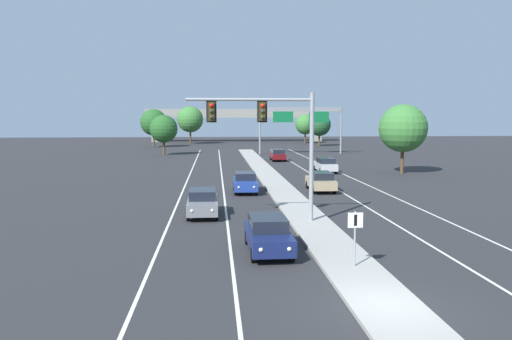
{
  "coord_description": "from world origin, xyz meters",
  "views": [
    {
      "loc": [
        -5.36,
        -14.74,
        6.06
      ],
      "look_at": [
        -3.2,
        11.41,
        3.2
      ],
      "focal_mm": 34.93,
      "sensor_mm": 36.0,
      "label": 1
    }
  ],
  "objects": [
    {
      "name": "ground_plane",
      "position": [
        0.0,
        0.0,
        0.0
      ],
      "size": [
        260.0,
        260.0,
        0.0
      ],
      "primitive_type": "plane",
      "color": "#28282B"
    },
    {
      "name": "median_island",
      "position": [
        0.0,
        18.0,
        0.07
      ],
      "size": [
        2.4,
        110.0,
        0.15
      ],
      "primitive_type": "cube",
      "color": "#9E9B93",
      "rests_on": "ground"
    },
    {
      "name": "lane_stripe_oncoming_center",
      "position": [
        -4.7,
        25.0,
        0.0
      ],
      "size": [
        0.14,
        100.0,
        0.01
      ],
      "primitive_type": "cube",
      "color": "silver",
      "rests_on": "ground"
    },
    {
      "name": "lane_stripe_receding_center",
      "position": [
        4.7,
        25.0,
        0.0
      ],
      "size": [
        0.14,
        100.0,
        0.01
      ],
      "primitive_type": "cube",
      "color": "silver",
      "rests_on": "ground"
    },
    {
      "name": "edge_stripe_left",
      "position": [
        -8.0,
        25.0,
        0.0
      ],
      "size": [
        0.14,
        100.0,
        0.01
      ],
      "primitive_type": "cube",
      "color": "silver",
      "rests_on": "ground"
    },
    {
      "name": "edge_stripe_right",
      "position": [
        8.0,
        25.0,
        0.0
      ],
      "size": [
        0.14,
        100.0,
        0.01
      ],
      "primitive_type": "cube",
      "color": "silver",
      "rests_on": "ground"
    },
    {
      "name": "overhead_signal_mast",
      "position": [
        -2.18,
        12.67,
        5.3
      ],
      "size": [
        7.08,
        0.44,
        7.2
      ],
      "color": "gray",
      "rests_on": "median_island"
    },
    {
      "name": "median_sign_post",
      "position": [
        0.09,
        4.02,
        1.59
      ],
      "size": [
        0.6,
        0.1,
        2.2
      ],
      "color": "gray",
      "rests_on": "median_island"
    },
    {
      "name": "car_oncoming_navy",
      "position": [
        -3.03,
        6.89,
        0.82
      ],
      "size": [
        1.89,
        4.5,
        1.58
      ],
      "color": "#141E4C",
      "rests_on": "ground"
    },
    {
      "name": "car_oncoming_grey",
      "position": [
        -6.15,
        15.37,
        0.82
      ],
      "size": [
        1.86,
        4.49,
        1.58
      ],
      "color": "slate",
      "rests_on": "ground"
    },
    {
      "name": "car_oncoming_blue",
      "position": [
        -2.99,
        24.44,
        0.82
      ],
      "size": [
        1.89,
        4.5,
        1.58
      ],
      "color": "navy",
      "rests_on": "ground"
    },
    {
      "name": "car_receding_tan",
      "position": [
        3.13,
        24.51,
        0.82
      ],
      "size": [
        1.87,
        4.49,
        1.58
      ],
      "color": "tan",
      "rests_on": "ground"
    },
    {
      "name": "car_receding_silver",
      "position": [
        6.47,
        37.71,
        0.82
      ],
      "size": [
        1.84,
        4.48,
        1.58
      ],
      "color": "#B7B7BC",
      "rests_on": "ground"
    },
    {
      "name": "car_receding_darkred",
      "position": [
        3.1,
        51.97,
        0.82
      ],
      "size": [
        1.86,
        4.49,
        1.58
      ],
      "color": "#5B0F14",
      "rests_on": "ground"
    },
    {
      "name": "highway_sign_gantry",
      "position": [
        8.2,
        63.34,
        6.16
      ],
      "size": [
        13.28,
        0.42,
        7.5
      ],
      "color": "gray",
      "rests_on": "ground"
    },
    {
      "name": "overpass_bridge",
      "position": [
        0.0,
        103.66,
        5.78
      ],
      "size": [
        42.4,
        6.4,
        7.65
      ],
      "color": "gray",
      "rests_on": "ground"
    },
    {
      "name": "tree_far_left_a",
      "position": [
        -10.66,
        93.73,
        5.32
      ],
      "size": [
        5.63,
        5.63,
        8.14
      ],
      "color": "#4C3823",
      "rests_on": "ground"
    },
    {
      "name": "tree_far_left_b",
      "position": [
        -17.09,
        82.52,
        4.82
      ],
      "size": [
        5.1,
        5.1,
        7.38
      ],
      "color": "#4C3823",
      "rests_on": "ground"
    },
    {
      "name": "tree_far_right_c",
      "position": [
        14.57,
        94.33,
        4.16
      ],
      "size": [
        4.41,
        4.41,
        6.38
      ],
      "color": "#4C3823",
      "rests_on": "ground"
    },
    {
      "name": "tree_far_right_b",
      "position": [
        14.32,
        36.1,
        4.76
      ],
      "size": [
        5.04,
        5.04,
        7.29
      ],
      "color": "#4C3823",
      "rests_on": "ground"
    },
    {
      "name": "tree_far_left_c",
      "position": [
        -13.26,
        63.21,
        4.07
      ],
      "size": [
        4.31,
        4.31,
        6.23
      ],
      "color": "#4C3823",
      "rests_on": "ground"
    },
    {
      "name": "tree_far_right_a",
      "position": [
        15.55,
        83.94,
        4.29
      ],
      "size": [
        4.54,
        4.54,
        6.57
      ],
      "color": "#4C3823",
      "rests_on": "ground"
    }
  ]
}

